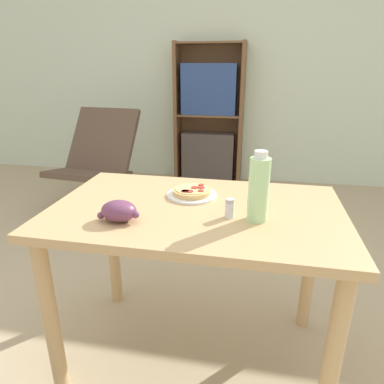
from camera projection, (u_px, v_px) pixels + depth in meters
ground_plane at (170, 338)px, 1.69m from camera, size 14.00×14.00×0.00m
wall_back at (229, 61)px, 3.65m from camera, size 8.00×0.05×2.60m
dining_table at (196, 233)px, 1.39m from camera, size 1.14×0.71×0.74m
pizza_on_plate at (192, 193)px, 1.46m from camera, size 0.21×0.21×0.04m
grape_bunch at (119, 211)px, 1.22m from camera, size 0.16×0.10×0.08m
drink_bottle at (259, 189)px, 1.20m from camera, size 0.07×0.07×0.26m
salt_shaker at (230, 208)px, 1.25m from camera, size 0.03×0.03×0.07m
lounge_chair_near at (97, 178)px, 3.15m from camera, size 0.67×0.81×0.88m
bookshelf at (209, 121)px, 3.75m from camera, size 0.74×0.26×1.49m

